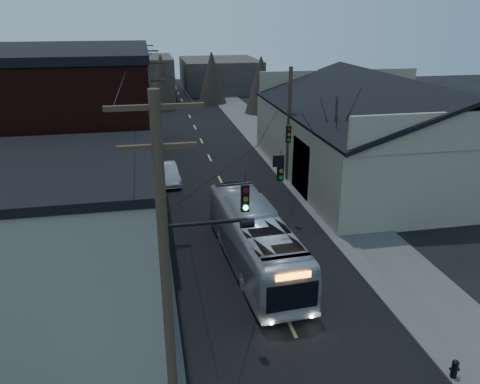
# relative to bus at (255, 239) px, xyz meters

# --- Properties ---
(road_surface) EXTENTS (9.00, 110.00, 0.02)m
(road_surface) POSITION_rel_bus_xyz_m (0.35, 17.12, -1.48)
(road_surface) COLOR black
(road_surface) RESTS_ON ground
(sidewalk_left) EXTENTS (4.00, 110.00, 0.12)m
(sidewalk_left) POSITION_rel_bus_xyz_m (-6.15, 17.12, -1.43)
(sidewalk_left) COLOR #474744
(sidewalk_left) RESTS_ON ground
(sidewalk_right) EXTENTS (4.00, 110.00, 0.12)m
(sidewalk_right) POSITION_rel_bus_xyz_m (6.85, 17.12, -1.43)
(sidewalk_right) COLOR #474744
(sidewalk_right) RESTS_ON ground
(building_clapboard) EXTENTS (8.00, 8.00, 7.00)m
(building_clapboard) POSITION_rel_bus_xyz_m (-8.65, -3.88, 2.01)
(building_clapboard) COLOR gray
(building_clapboard) RESTS_ON ground
(building_brick) EXTENTS (10.00, 12.00, 10.00)m
(building_brick) POSITION_rel_bus_xyz_m (-9.65, 7.12, 3.51)
(building_brick) COLOR black
(building_brick) RESTS_ON ground
(building_left_far) EXTENTS (9.00, 14.00, 7.00)m
(building_left_far) POSITION_rel_bus_xyz_m (-9.15, 23.12, 2.01)
(building_left_far) COLOR #2E2A25
(building_left_far) RESTS_ON ground
(warehouse) EXTENTS (16.16, 20.60, 7.73)m
(warehouse) POSITION_rel_bus_xyz_m (13.35, 12.12, 1.21)
(warehouse) COLOR gray
(warehouse) RESTS_ON ground
(building_far_left) EXTENTS (10.00, 12.00, 6.00)m
(building_far_left) POSITION_rel_bus_xyz_m (-5.65, 52.12, 1.51)
(building_far_left) COLOR #2E2A25
(building_far_left) RESTS_ON ground
(building_far_right) EXTENTS (12.00, 14.00, 5.00)m
(building_far_right) POSITION_rel_bus_xyz_m (7.35, 57.12, 1.01)
(building_far_right) COLOR #2E2A25
(building_far_right) RESTS_ON ground
(bare_tree) EXTENTS (0.40, 0.40, 7.20)m
(bare_tree) POSITION_rel_bus_xyz_m (6.85, 7.12, 2.11)
(bare_tree) COLOR black
(bare_tree) RESTS_ON ground
(utility_lines) EXTENTS (11.24, 45.28, 10.50)m
(utility_lines) POSITION_rel_bus_xyz_m (-2.77, 11.27, 3.46)
(utility_lines) COLOR #382B1E
(utility_lines) RESTS_ON ground
(bus) EXTENTS (3.11, 10.84, 2.98)m
(bus) POSITION_rel_bus_xyz_m (0.00, 0.00, 0.00)
(bus) COLOR #AFB2BC
(bus) RESTS_ON ground
(parked_car) EXTENTS (1.92, 4.43, 1.42)m
(parked_car) POSITION_rel_bus_xyz_m (-3.67, 13.48, -0.78)
(parked_car) COLOR #AFB1B8
(parked_car) RESTS_ON ground
(fire_hydrant) EXTENTS (0.34, 0.24, 0.71)m
(fire_hydrant) POSITION_rel_bus_xyz_m (5.05, -9.06, -0.99)
(fire_hydrant) COLOR black
(fire_hydrant) RESTS_ON sidewalk_right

